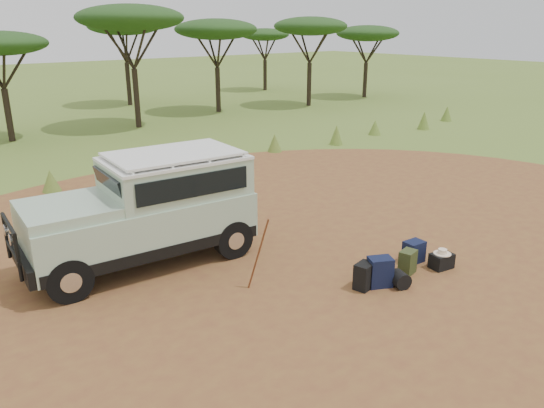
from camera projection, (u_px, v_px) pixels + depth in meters
ground at (321, 263)px, 11.78m from camera, size 140.00×140.00×0.00m
dirt_clearing at (321, 263)px, 11.78m from camera, size 23.00×23.00×0.01m
grass_fringe at (149, 167)px, 18.14m from camera, size 36.60×1.60×0.90m
acacia_treeline at (49, 28)px, 25.33m from camera, size 46.70×13.20×6.26m
safari_vehicle at (148, 212)px, 11.52m from camera, size 5.10×2.33×2.41m
walking_staff at (258, 254)px, 10.42m from camera, size 0.35×0.33×1.50m
backpack_black at (364, 276)px, 10.57m from camera, size 0.45×0.38×0.55m
backpack_navy at (380, 272)px, 10.67m from camera, size 0.57×0.51×0.62m
backpack_olive at (408, 262)px, 11.22m from camera, size 0.43×0.35×0.52m
duffel_navy at (414, 252)px, 11.77m from camera, size 0.46×0.35×0.49m
hard_case at (441, 261)px, 11.49m from camera, size 0.52×0.41×0.34m
stuff_sack at (400, 279)px, 10.66m from camera, size 0.44×0.44×0.34m
safari_hat at (442, 252)px, 11.43m from camera, size 0.38×0.38×0.11m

